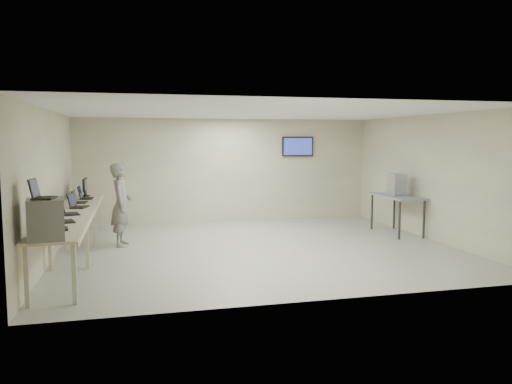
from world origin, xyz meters
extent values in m
cube|color=beige|center=(0.00, 0.00, 0.00)|extent=(8.00, 7.00, 0.01)
cube|color=white|center=(0.00, 0.00, 2.80)|extent=(8.00, 7.00, 0.01)
cube|color=beige|center=(0.00, 3.50, 1.40)|extent=(8.00, 0.01, 2.80)
cube|color=beige|center=(0.00, -3.50, 1.40)|extent=(8.00, 0.01, 2.80)
cube|color=beige|center=(-4.00, 0.00, 1.40)|extent=(0.01, 7.00, 2.80)
cube|color=beige|center=(4.00, 0.00, 1.40)|extent=(0.01, 7.00, 2.80)
cube|color=#333333|center=(2.00, 3.48, 2.05)|extent=(0.15, 0.04, 0.15)
cube|color=black|center=(2.00, 3.44, 2.05)|extent=(0.90, 0.06, 0.55)
cube|color=navy|center=(2.00, 3.40, 2.05)|extent=(0.82, 0.01, 0.47)
cube|color=beige|center=(-3.60, 0.00, 0.88)|extent=(0.75, 6.00, 0.04)
cube|color=beige|center=(-3.23, 0.00, 0.85)|extent=(0.02, 6.00, 0.06)
cube|color=beige|center=(-3.90, -2.85, 0.43)|extent=(0.06, 0.06, 0.86)
cube|color=beige|center=(-3.30, -2.85, 0.43)|extent=(0.06, 0.06, 0.86)
cube|color=beige|center=(-3.90, -0.90, 0.43)|extent=(0.06, 0.06, 0.86)
cube|color=beige|center=(-3.30, -0.90, 0.43)|extent=(0.06, 0.06, 0.86)
cube|color=beige|center=(-3.90, 0.90, 0.43)|extent=(0.06, 0.06, 0.86)
cube|color=beige|center=(-3.30, 0.90, 0.43)|extent=(0.06, 0.06, 0.86)
cube|color=beige|center=(-3.90, 2.85, 0.43)|extent=(0.06, 0.06, 0.86)
cube|color=beige|center=(-3.30, 2.85, 0.43)|extent=(0.06, 0.06, 0.86)
cube|color=slate|center=(-3.65, -2.73, 1.17)|extent=(0.54, 0.59, 0.55)
cube|color=black|center=(-3.65, -2.73, 1.46)|extent=(0.30, 0.38, 0.02)
cube|color=black|center=(-3.78, -2.73, 1.60)|extent=(0.11, 0.34, 0.25)
cube|color=black|center=(-3.76, -2.73, 1.60)|extent=(0.08, 0.30, 0.21)
cube|color=black|center=(-3.58, -2.02, 0.91)|extent=(0.28, 0.36, 0.02)
cube|color=black|center=(-3.70, -2.02, 1.04)|extent=(0.11, 0.32, 0.24)
cube|color=black|center=(-3.68, -2.02, 1.04)|extent=(0.08, 0.28, 0.20)
cube|color=black|center=(-3.59, -1.31, 0.91)|extent=(0.36, 0.43, 0.02)
cube|color=black|center=(-3.72, -1.31, 1.06)|extent=(0.17, 0.36, 0.27)
cube|color=black|center=(-3.71, -1.31, 1.06)|extent=(0.13, 0.31, 0.22)
cube|color=black|center=(-3.60, -0.45, 0.91)|extent=(0.36, 0.44, 0.02)
cube|color=black|center=(-3.74, -0.45, 1.06)|extent=(0.16, 0.37, 0.28)
cube|color=black|center=(-3.72, -0.45, 1.06)|extent=(0.13, 0.32, 0.23)
cube|color=black|center=(-3.54, 0.46, 0.91)|extent=(0.36, 0.44, 0.02)
cube|color=black|center=(-3.67, 0.46, 1.06)|extent=(0.16, 0.37, 0.27)
cube|color=black|center=(-3.66, 0.46, 1.06)|extent=(0.13, 0.32, 0.23)
cube|color=black|center=(-3.59, 1.25, 0.91)|extent=(0.29, 0.37, 0.02)
cube|color=black|center=(-3.71, 1.25, 1.05)|extent=(0.10, 0.33, 0.25)
cube|color=black|center=(-3.70, 1.25, 1.05)|extent=(0.08, 0.29, 0.21)
cube|color=black|center=(-3.53, 1.97, 0.91)|extent=(0.29, 0.39, 0.02)
cube|color=black|center=(-3.67, 1.97, 1.06)|extent=(0.08, 0.36, 0.27)
cube|color=black|center=(-3.65, 1.97, 1.06)|extent=(0.06, 0.32, 0.23)
cylinder|color=black|center=(-3.60, 2.33, 0.91)|extent=(0.19, 0.19, 0.01)
cube|color=black|center=(-3.60, 2.33, 0.99)|extent=(0.04, 0.03, 0.15)
cube|color=black|center=(-3.60, 2.33, 1.18)|extent=(0.05, 0.43, 0.29)
cube|color=black|center=(-3.57, 2.33, 1.18)|extent=(0.00, 0.40, 0.25)
cylinder|color=black|center=(-3.60, 2.65, 0.91)|extent=(0.19, 0.19, 0.01)
cube|color=black|center=(-3.60, 2.65, 0.99)|extent=(0.04, 0.03, 0.15)
cube|color=black|center=(-3.60, 2.65, 1.18)|extent=(0.05, 0.43, 0.29)
cube|color=black|center=(-3.57, 2.65, 1.18)|extent=(0.00, 0.39, 0.25)
imported|color=gray|center=(-2.75, 0.94, 0.88)|extent=(0.50, 0.69, 1.76)
cube|color=gray|center=(3.60, 0.76, 0.90)|extent=(0.72, 1.53, 0.04)
cube|color=#333333|center=(3.29, 0.09, 0.44)|extent=(0.04, 0.04, 0.88)
cube|color=#333333|center=(3.29, 1.42, 0.44)|extent=(0.04, 0.04, 0.88)
cube|color=#333333|center=(3.91, 0.09, 0.44)|extent=(0.04, 0.04, 0.88)
cube|color=#333333|center=(3.91, 1.42, 0.44)|extent=(0.04, 0.04, 0.88)
cube|color=#9CA6AF|center=(3.58, 0.76, 1.01)|extent=(0.33, 0.37, 0.18)
cube|color=#9CA6AF|center=(3.58, 0.76, 1.18)|extent=(0.33, 0.37, 0.18)
cube|color=#9CA6AF|center=(3.58, 0.76, 1.36)|extent=(0.33, 0.37, 0.18)
camera|label=1|loc=(-2.49, -9.86, 2.24)|focal=35.00mm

